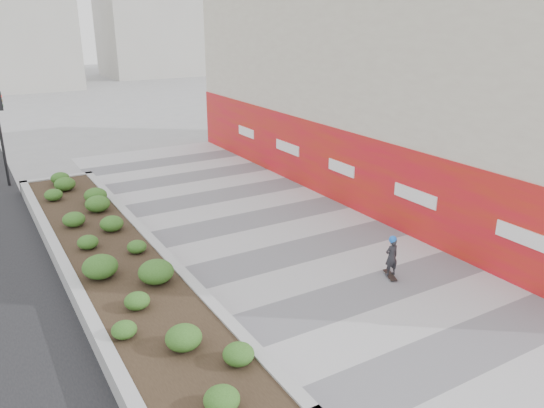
{
  "coord_description": "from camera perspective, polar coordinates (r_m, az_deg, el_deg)",
  "views": [
    {
      "loc": [
        -8.7,
        -7.98,
        7.16
      ],
      "look_at": [
        -0.01,
        6.7,
        1.1
      ],
      "focal_mm": 35.0,
      "sensor_mm": 36.0,
      "label": 1
    }
  ],
  "objects": [
    {
      "name": "manhole_cover",
      "position": [
        16.01,
        8.41,
        -7.22
      ],
      "size": [
        0.44,
        0.44,
        0.01
      ],
      "primitive_type": "cylinder",
      "color": "#595654",
      "rests_on": "ground"
    },
    {
      "name": "building",
      "position": [
        23.31,
        12.26,
        11.28
      ],
      "size": [
        6.04,
        24.08,
        8.0
      ],
      "color": "beige",
      "rests_on": "ground"
    },
    {
      "name": "skateboarder",
      "position": [
        15.64,
        12.73,
        -5.51
      ],
      "size": [
        0.47,
        0.74,
        1.3
      ],
      "rotation": [
        0.0,
        0.0,
        -0.4
      ],
      "color": "beige",
      "rests_on": "ground"
    },
    {
      "name": "planter",
      "position": [
        16.73,
        -17.01,
        -5.11
      ],
      "size": [
        3.0,
        18.0,
        0.9
      ],
      "color": "#9E9EA0",
      "rests_on": "ground"
    },
    {
      "name": "walkway",
      "position": [
        15.73,
        6.98,
        -7.65
      ],
      "size": [
        8.0,
        36.0,
        0.01
      ],
      "primitive_type": "cube",
      "color": "#A8A8AD",
      "rests_on": "ground"
    },
    {
      "name": "ground",
      "position": [
        13.8,
        14.7,
        -12.4
      ],
      "size": [
        160.0,
        160.0,
        0.0
      ],
      "primitive_type": "plane",
      "color": "gray",
      "rests_on": "ground"
    },
    {
      "name": "traffic_signal_near",
      "position": [
        25.9,
        -27.15,
        7.65
      ],
      "size": [
        0.33,
        0.28,
        4.2
      ],
      "color": "black",
      "rests_on": "ground"
    }
  ]
}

